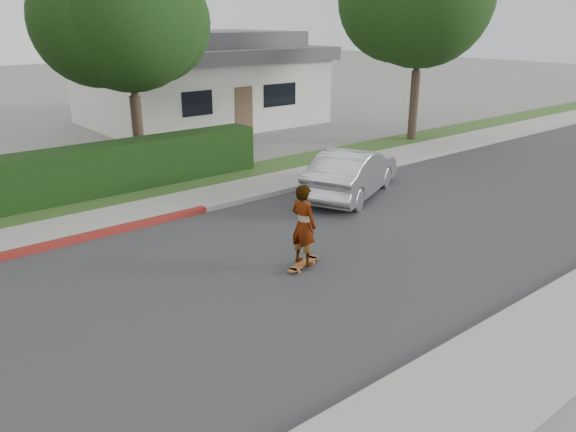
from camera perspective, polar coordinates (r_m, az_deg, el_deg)
name	(u,v)px	position (r m, az deg, el deg)	size (l,w,h in m)	color
ground	(267,273)	(11.46, -2.13, -5.81)	(120.00, 120.00, 0.00)	slate
road	(267,273)	(11.46, -2.13, -5.79)	(60.00, 8.00, 0.01)	#2D2D30
curb_near	(433,360)	(8.91, 14.47, -13.98)	(60.00, 0.20, 0.15)	#9E9E99
sidewalk_near	(486,390)	(8.53, 19.47, -16.33)	(60.00, 1.60, 0.12)	gray
curb_far	(171,217)	(14.68, -11.83, -0.11)	(60.00, 0.20, 0.15)	#9E9E99
sidewalk_far	(155,209)	(15.46, -13.38, 0.71)	(60.00, 1.60, 0.12)	gray
planting_strip	(130,195)	(16.86, -15.80, 2.02)	(60.00, 1.60, 0.10)	#2D4C1E
hedge	(9,186)	(16.37, -26.49, 2.73)	(15.00, 1.00, 1.50)	black
tree_center	(125,18)	(19.11, -16.26, 18.79)	(5.66, 4.84, 7.44)	#33261C
house	(199,79)	(28.29, -9.00, 13.58)	(10.60, 8.60, 4.30)	beige
skateboard	(303,264)	(11.66, 1.55, -4.86)	(1.03, 0.48, 0.09)	gold
skateboarder	(304,225)	(11.34, 1.59, -0.90)	(0.62, 0.40, 1.69)	white
car_silver	(352,172)	(16.30, 6.53, 4.42)	(1.47, 4.21, 1.39)	silver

